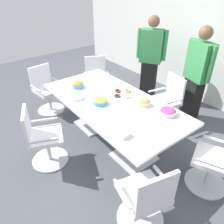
# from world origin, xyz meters

# --- Properties ---
(ground_plane) EXTENTS (10.00, 10.00, 0.01)m
(ground_plane) POSITION_xyz_m (0.00, 0.00, -0.01)
(ground_plane) COLOR #4C4F56
(back_wall) EXTENTS (8.00, 0.10, 2.80)m
(back_wall) POSITION_xyz_m (0.00, 2.40, 1.40)
(back_wall) COLOR silver
(back_wall) RESTS_ON ground
(conference_table) EXTENTS (2.40, 1.20, 0.75)m
(conference_table) POSITION_xyz_m (0.00, 0.00, 0.63)
(conference_table) COLOR silver
(conference_table) RESTS_ON ground
(office_chair_0) EXTENTS (0.64, 0.64, 0.91)m
(office_chair_0) POSITION_xyz_m (0.19, 1.10, 0.41)
(office_chair_0) COLOR silver
(office_chair_0) RESTS_ON ground
(office_chair_1) EXTENTS (0.72, 0.72, 0.91)m
(office_chair_1) POSITION_xyz_m (-1.38, 0.65, 0.41)
(office_chair_1) COLOR silver
(office_chair_1) RESTS_ON ground
(office_chair_2) EXTENTS (0.61, 0.61, 0.91)m
(office_chair_2) POSITION_xyz_m (-1.56, -0.43, 0.41)
(office_chair_2) COLOR silver
(office_chair_2) RESTS_ON ground
(office_chair_3) EXTENTS (0.70, 0.70, 0.91)m
(office_chair_3) POSITION_xyz_m (-0.20, -1.09, 0.41)
(office_chair_3) COLOR silver
(office_chair_3) RESTS_ON ground
(office_chair_4) EXTENTS (0.65, 0.65, 0.91)m
(office_chair_4) POSITION_xyz_m (1.38, -0.63, 0.41)
(office_chair_4) COLOR silver
(office_chair_4) RESTS_ON ground
(office_chair_5) EXTENTS (0.71, 0.71, 0.91)m
(office_chair_5) POSITION_xyz_m (1.56, 0.44, 0.41)
(office_chair_5) COLOR silver
(office_chair_5) RESTS_ON ground
(person_standing_0) EXTENTS (0.56, 0.42, 1.74)m
(person_standing_0) POSITION_xyz_m (-0.70, 1.56, 0.91)
(person_standing_0) COLOR black
(person_standing_0) RESTS_ON ground
(person_standing_1) EXTENTS (0.61, 0.33, 1.73)m
(person_standing_1) POSITION_xyz_m (0.39, 1.56, 0.90)
(person_standing_1) COLOR black
(person_standing_1) RESTS_ON ground
(snack_bowl_chips_yellow) EXTENTS (0.22, 0.22, 0.09)m
(snack_bowl_chips_yellow) POSITION_xyz_m (-0.04, -0.19, 0.80)
(snack_bowl_chips_yellow) COLOR #4C9EC6
(snack_bowl_chips_yellow) RESTS_ON conference_table
(snack_bowl_chips_orange) EXTENTS (0.20, 0.20, 0.11)m
(snack_bowl_chips_orange) POSITION_xyz_m (-0.73, -0.17, 0.80)
(snack_bowl_chips_orange) COLOR #4C9EC6
(snack_bowl_chips_orange) RESTS_ON conference_table
(snack_bowl_cookies) EXTENTS (0.19, 0.19, 0.10)m
(snack_bowl_cookies) POSITION_xyz_m (0.39, 0.30, 0.80)
(snack_bowl_cookies) COLOR beige
(snack_bowl_cookies) RESTS_ON conference_table
(snack_bowl_candy_mix) EXTENTS (0.25, 0.25, 0.08)m
(snack_bowl_candy_mix) POSITION_xyz_m (0.76, 0.39, 0.79)
(snack_bowl_candy_mix) COLOR beige
(snack_bowl_candy_mix) RESTS_ON conference_table
(donut_platter) EXTENTS (0.34, 0.34, 0.04)m
(donut_platter) POSITION_xyz_m (-0.06, 0.25, 0.77)
(donut_platter) COLOR white
(donut_platter) RESTS_ON conference_table
(plate_stack) EXTENTS (0.23, 0.23, 0.04)m
(plate_stack) POSITION_xyz_m (-0.41, -0.38, 0.77)
(plate_stack) COLOR white
(plate_stack) RESTS_ON conference_table
(napkin_pile) EXTENTS (0.14, 0.14, 0.06)m
(napkin_pile) POSITION_xyz_m (0.75, -0.40, 0.78)
(napkin_pile) COLOR white
(napkin_pile) RESTS_ON conference_table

